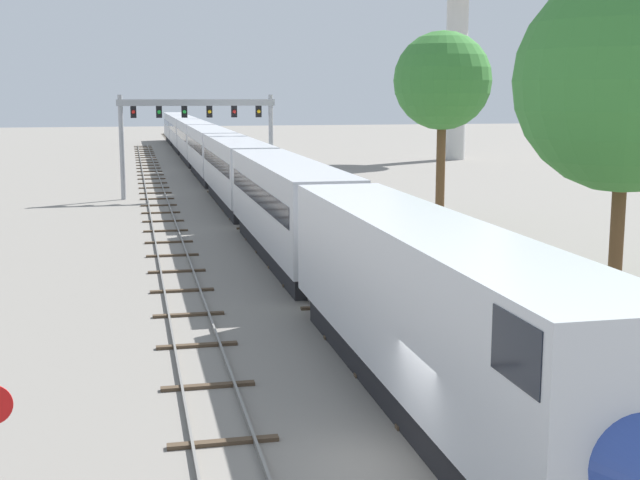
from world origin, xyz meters
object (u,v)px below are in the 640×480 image
(passenger_train, at_px, (210,151))
(trackside_tree_mid, at_px, (626,81))
(trackside_tree_left, at_px, (443,81))
(signal_gantry, at_px, (197,122))

(passenger_train, distance_m, trackside_tree_mid, 53.39)
(trackside_tree_mid, bearing_deg, trackside_tree_left, 90.56)
(passenger_train, relative_size, trackside_tree_mid, 11.12)
(signal_gantry, bearing_deg, passenger_train, 81.44)
(passenger_train, relative_size, trackside_tree_left, 12.14)
(trackside_tree_left, xyz_separation_m, trackside_tree_mid, (0.19, -19.78, -0.25))
(passenger_train, distance_m, signal_gantry, 15.46)
(passenger_train, distance_m, trackside_tree_left, 34.53)
(signal_gantry, height_order, trackside_tree_mid, trackside_tree_mid)
(passenger_train, bearing_deg, trackside_tree_left, -70.47)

